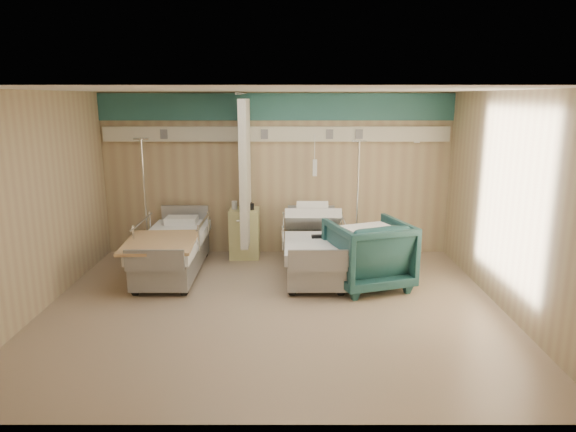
{
  "coord_description": "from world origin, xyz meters",
  "views": [
    {
      "loc": [
        0.2,
        -6.34,
        2.72
      ],
      "look_at": [
        0.2,
        0.6,
        1.1
      ],
      "focal_mm": 32.0,
      "sensor_mm": 36.0,
      "label": 1
    }
  ],
  "objects": [
    {
      "name": "waffle_blanket",
      "position": [
        1.39,
        0.75,
        1.03
      ],
      "size": [
        0.87,
        0.83,
        0.08
      ],
      "primitive_type": "cube",
      "rotation": [
        0.0,
        0.0,
        3.53
      ],
      "color": "white",
      "rests_on": "visitor_armchair"
    },
    {
      "name": "iv_stand_right",
      "position": [
        1.35,
        2.02,
        0.42
      ],
      "size": [
        0.36,
        0.36,
        2.03
      ],
      "rotation": [
        0.0,
        0.0,
        0.01
      ],
      "color": "silver",
      "rests_on": "ground"
    },
    {
      "name": "white_cup",
      "position": [
        -0.71,
        2.2,
        0.92
      ],
      "size": [
        0.1,
        0.1,
        0.14
      ],
      "primitive_type": "cylinder",
      "rotation": [
        0.0,
        0.0,
        -0.02
      ],
      "color": "white",
      "rests_on": "bedside_cabinet"
    },
    {
      "name": "bedside_cabinet",
      "position": [
        -0.55,
        2.2,
        0.42
      ],
      "size": [
        0.5,
        0.48,
        0.85
      ],
      "primitive_type": "cube",
      "color": "#CFCB81",
      "rests_on": "ground"
    },
    {
      "name": "visitor_armchair",
      "position": [
        1.36,
        0.78,
        0.5
      ],
      "size": [
        1.34,
        1.36,
        0.99
      ],
      "primitive_type": "imported",
      "rotation": [
        0.0,
        0.0,
        3.45
      ],
      "color": "#1C4647",
      "rests_on": "ground"
    },
    {
      "name": "room_walls",
      "position": [
        -0.03,
        0.25,
        1.86
      ],
      "size": [
        6.04,
        5.04,
        2.82
      ],
      "color": "tan",
      "rests_on": "ground"
    },
    {
      "name": "tan_blanket",
      "position": [
        -1.66,
        0.84,
        0.65
      ],
      "size": [
        1.06,
        1.3,
        0.04
      ],
      "primitive_type": "cube",
      "rotation": [
        0.0,
        0.0,
        0.06
      ],
      "color": "tan",
      "rests_on": "bed_left"
    },
    {
      "name": "bed_left",
      "position": [
        -1.6,
        1.3,
        0.32
      ],
      "size": [
        1.0,
        2.16,
        0.63
      ],
      "primitive_type": null,
      "color": "white",
      "rests_on": "ground"
    },
    {
      "name": "ground",
      "position": [
        0.0,
        0.0,
        0.0
      ],
      "size": [
        6.0,
        5.0,
        0.0
      ],
      "primitive_type": "cube",
      "color": "gray",
      "rests_on": "ground"
    },
    {
      "name": "bed_right",
      "position": [
        0.6,
        1.3,
        0.32
      ],
      "size": [
        1.0,
        2.16,
        0.63
      ],
      "primitive_type": null,
      "color": "white",
      "rests_on": "ground"
    },
    {
      "name": "iv_stand_left",
      "position": [
        -2.2,
        2.07,
        0.42
      ],
      "size": [
        0.37,
        0.37,
        2.07
      ],
      "rotation": [
        0.0,
        0.0,
        0.06
      ],
      "color": "silver",
      "rests_on": "ground"
    },
    {
      "name": "toiletry_bag",
      "position": [
        -0.49,
        2.14,
        0.91
      ],
      "size": [
        0.24,
        0.2,
        0.11
      ],
      "primitive_type": "cube",
      "rotation": [
        0.0,
        0.0,
        0.36
      ],
      "color": "black",
      "rests_on": "bedside_cabinet"
    },
    {
      "name": "call_remote",
      "position": [
        0.65,
        1.16,
        0.65
      ],
      "size": [
        0.2,
        0.1,
        0.04
      ],
      "primitive_type": "cube",
      "rotation": [
        0.0,
        0.0,
        0.09
      ],
      "color": "black",
      "rests_on": "bed_right"
    }
  ]
}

